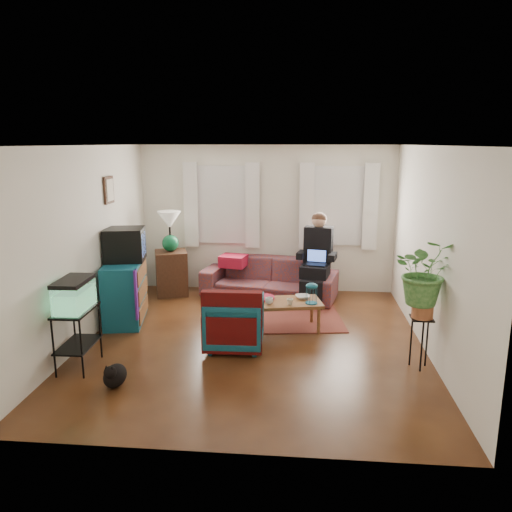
# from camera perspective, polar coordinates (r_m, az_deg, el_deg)

# --- Properties ---
(floor) EXTENTS (4.50, 5.00, 0.01)m
(floor) POSITION_cam_1_polar(r_m,az_deg,el_deg) (6.86, -0.31, -9.75)
(floor) COLOR #4F2B14
(floor) RESTS_ON ground
(ceiling) EXTENTS (4.50, 5.00, 0.01)m
(ceiling) POSITION_cam_1_polar(r_m,az_deg,el_deg) (6.33, -0.34, 12.53)
(ceiling) COLOR white
(ceiling) RESTS_ON wall_back
(wall_back) EXTENTS (4.50, 0.01, 2.60)m
(wall_back) POSITION_cam_1_polar(r_m,az_deg,el_deg) (8.92, 1.25, 4.24)
(wall_back) COLOR silver
(wall_back) RESTS_ON floor
(wall_front) EXTENTS (4.50, 0.01, 2.60)m
(wall_front) POSITION_cam_1_polar(r_m,az_deg,el_deg) (4.08, -3.78, -6.30)
(wall_front) COLOR silver
(wall_front) RESTS_ON floor
(wall_left) EXTENTS (0.01, 5.00, 2.60)m
(wall_left) POSITION_cam_1_polar(r_m,az_deg,el_deg) (7.05, -18.84, 1.24)
(wall_left) COLOR silver
(wall_left) RESTS_ON floor
(wall_right) EXTENTS (0.01, 5.00, 2.60)m
(wall_right) POSITION_cam_1_polar(r_m,az_deg,el_deg) (6.65, 19.37, 0.52)
(wall_right) COLOR silver
(wall_right) RESTS_ON floor
(window_left) EXTENTS (1.08, 0.04, 1.38)m
(window_left) POSITION_cam_1_polar(r_m,az_deg,el_deg) (8.96, -3.89, 5.87)
(window_left) COLOR white
(window_left) RESTS_ON wall_back
(window_right) EXTENTS (1.08, 0.04, 1.38)m
(window_right) POSITION_cam_1_polar(r_m,az_deg,el_deg) (8.87, 9.36, 5.65)
(window_right) COLOR white
(window_right) RESTS_ON wall_back
(curtains_left) EXTENTS (1.36, 0.06, 1.50)m
(curtains_left) POSITION_cam_1_polar(r_m,az_deg,el_deg) (8.88, -3.97, 5.80)
(curtains_left) COLOR white
(curtains_left) RESTS_ON wall_back
(curtains_right) EXTENTS (1.36, 0.06, 1.50)m
(curtains_right) POSITION_cam_1_polar(r_m,az_deg,el_deg) (8.79, 9.40, 5.59)
(curtains_right) COLOR white
(curtains_right) RESTS_ON wall_back
(picture_frame) EXTENTS (0.04, 0.32, 0.40)m
(picture_frame) POSITION_cam_1_polar(r_m,az_deg,el_deg) (7.72, -16.41, 7.24)
(picture_frame) COLOR #3D2616
(picture_frame) RESTS_ON wall_left
(area_rug) EXTENTS (2.19, 1.84, 0.01)m
(area_rug) POSITION_cam_1_polar(r_m,az_deg,el_deg) (7.85, 2.14, -6.71)
(area_rug) COLOR brown
(area_rug) RESTS_ON floor
(sofa) EXTENTS (2.43, 1.35, 0.90)m
(sofa) POSITION_cam_1_polar(r_m,az_deg,el_deg) (8.65, 1.53, -1.80)
(sofa) COLOR brown
(sofa) RESTS_ON floor
(seated_person) EXTENTS (0.71, 0.81, 1.36)m
(seated_person) POSITION_cam_1_polar(r_m,az_deg,el_deg) (8.42, 6.96, -0.66)
(seated_person) COLOR black
(seated_person) RESTS_ON sofa
(side_table) EXTENTS (0.68, 0.68, 0.78)m
(side_table) POSITION_cam_1_polar(r_m,az_deg,el_deg) (8.93, -9.63, -1.91)
(side_table) COLOR #422318
(side_table) RESTS_ON floor
(table_lamp) EXTENTS (0.51, 0.51, 0.71)m
(table_lamp) POSITION_cam_1_polar(r_m,az_deg,el_deg) (8.77, -9.81, 2.67)
(table_lamp) COLOR white
(table_lamp) RESTS_ON side_table
(dresser) EXTENTS (0.68, 1.09, 0.92)m
(dresser) POSITION_cam_1_polar(r_m,az_deg,el_deg) (7.72, -14.76, -3.98)
(dresser) COLOR #125370
(dresser) RESTS_ON floor
(crt_tv) EXTENTS (0.64, 0.60, 0.49)m
(crt_tv) POSITION_cam_1_polar(r_m,az_deg,el_deg) (7.64, -14.78, 1.29)
(crt_tv) COLOR black
(crt_tv) RESTS_ON dresser
(aquarium_stand) EXTENTS (0.38, 0.66, 0.72)m
(aquarium_stand) POSITION_cam_1_polar(r_m,az_deg,el_deg) (6.36, -19.70, -8.88)
(aquarium_stand) COLOR black
(aquarium_stand) RESTS_ON floor
(aquarium) EXTENTS (0.34, 0.60, 0.38)m
(aquarium) POSITION_cam_1_polar(r_m,az_deg,el_deg) (6.18, -20.08, -4.11)
(aquarium) COLOR #7FD899
(aquarium) RESTS_ON aquarium_stand
(black_cat) EXTENTS (0.26, 0.38, 0.31)m
(black_cat) POSITION_cam_1_polar(r_m,az_deg,el_deg) (5.84, -15.83, -12.78)
(black_cat) COLOR black
(black_cat) RESTS_ON floor
(armchair) EXTENTS (0.75, 0.70, 0.75)m
(armchair) POSITION_cam_1_polar(r_m,az_deg,el_deg) (6.57, -2.47, -7.28)
(armchair) COLOR navy
(armchair) RESTS_ON floor
(serape_throw) EXTENTS (0.76, 0.19, 0.62)m
(serape_throw) POSITION_cam_1_polar(r_m,az_deg,el_deg) (6.25, -2.78, -6.84)
(serape_throw) COLOR #9E0A0A
(serape_throw) RESTS_ON armchair
(coffee_table) EXTENTS (1.13, 0.77, 0.43)m
(coffee_table) POSITION_cam_1_polar(r_m,az_deg,el_deg) (7.21, 3.26, -6.79)
(coffee_table) COLOR brown
(coffee_table) RESTS_ON floor
(cup_a) EXTENTS (0.14, 0.14, 0.09)m
(cup_a) POSITION_cam_1_polar(r_m,az_deg,el_deg) (7.00, 1.51, -5.13)
(cup_a) COLOR white
(cup_a) RESTS_ON coffee_table
(cup_b) EXTENTS (0.11, 0.11, 0.09)m
(cup_b) POSITION_cam_1_polar(r_m,az_deg,el_deg) (6.98, 3.90, -5.24)
(cup_b) COLOR beige
(cup_b) RESTS_ON coffee_table
(bowl) EXTENTS (0.24, 0.24, 0.05)m
(bowl) POSITION_cam_1_polar(r_m,az_deg,el_deg) (7.27, 5.35, -4.67)
(bowl) COLOR white
(bowl) RESTS_ON coffee_table
(snack_tray) EXTENTS (0.38, 0.38, 0.04)m
(snack_tray) POSITION_cam_1_polar(r_m,az_deg,el_deg) (7.23, 0.88, -4.78)
(snack_tray) COLOR #B21414
(snack_tray) RESTS_ON coffee_table
(birdcage) EXTENTS (0.20, 0.20, 0.30)m
(birdcage) POSITION_cam_1_polar(r_m,az_deg,el_deg) (7.03, 6.37, -4.24)
(birdcage) COLOR #115B6B
(birdcage) RESTS_ON coffee_table
(plant_stand) EXTENTS (0.27, 0.27, 0.63)m
(plant_stand) POSITION_cam_1_polar(r_m,az_deg,el_deg) (6.31, 18.22, -9.39)
(plant_stand) COLOR black
(plant_stand) RESTS_ON floor
(potted_plant) EXTENTS (0.73, 0.63, 0.80)m
(potted_plant) POSITION_cam_1_polar(r_m,az_deg,el_deg) (6.08, 18.71, -2.81)
(potted_plant) COLOR #599947
(potted_plant) RESTS_ON plant_stand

